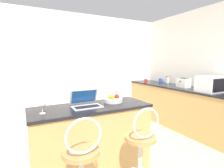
{
  "coord_description": "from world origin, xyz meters",
  "views": [
    {
      "loc": [
        -1.17,
        -1.37,
        1.47
      ],
      "look_at": [
        0.46,
        1.78,
        1.01
      ],
      "focal_mm": 28.0,
      "sensor_mm": 36.0,
      "label": 1
    }
  ],
  "objects_px": {
    "mug_red": "(146,81)",
    "mug_blue": "(160,80)",
    "storage_jar": "(168,79)",
    "bar_stool_far": "(141,155)",
    "wine_glass_tall": "(42,104)",
    "wine_glass_short": "(117,91)",
    "toaster": "(184,83)",
    "laptop": "(86,102)",
    "fruit_bowl": "(113,99)",
    "microwave": "(212,84)"
  },
  "relations": [
    {
      "from": "microwave",
      "to": "mug_red",
      "type": "height_order",
      "value": "microwave"
    },
    {
      "from": "laptop",
      "to": "fruit_bowl",
      "type": "xyz_separation_m",
      "value": [
        0.41,
        0.04,
        -0.01
      ]
    },
    {
      "from": "wine_glass_short",
      "to": "mug_blue",
      "type": "distance_m",
      "value": 2.54
    },
    {
      "from": "wine_glass_short",
      "to": "mug_red",
      "type": "height_order",
      "value": "wine_glass_short"
    },
    {
      "from": "toaster",
      "to": "wine_glass_short",
      "type": "xyz_separation_m",
      "value": [
        -1.84,
        -0.35,
        0.03
      ]
    },
    {
      "from": "microwave",
      "to": "wine_glass_short",
      "type": "xyz_separation_m",
      "value": [
        -1.86,
        0.27,
        -0.02
      ]
    },
    {
      "from": "laptop",
      "to": "microwave",
      "type": "distance_m",
      "value": 2.42
    },
    {
      "from": "laptop",
      "to": "toaster",
      "type": "distance_m",
      "value": 2.47
    },
    {
      "from": "bar_stool_far",
      "to": "wine_glass_tall",
      "type": "xyz_separation_m",
      "value": [
        -0.91,
        0.55,
        0.54
      ]
    },
    {
      "from": "mug_red",
      "to": "fruit_bowl",
      "type": "xyz_separation_m",
      "value": [
        -1.79,
        -1.54,
        -0.01
      ]
    },
    {
      "from": "laptop",
      "to": "mug_red",
      "type": "relative_size",
      "value": 3.6
    },
    {
      "from": "toaster",
      "to": "wine_glass_tall",
      "type": "relative_size",
      "value": 1.66
    },
    {
      "from": "mug_blue",
      "to": "bar_stool_far",
      "type": "bearing_deg",
      "value": -136.25
    },
    {
      "from": "storage_jar",
      "to": "mug_blue",
      "type": "bearing_deg",
      "value": 88.16
    },
    {
      "from": "storage_jar",
      "to": "mug_blue",
      "type": "relative_size",
      "value": 1.88
    },
    {
      "from": "bar_stool_far",
      "to": "microwave",
      "type": "xyz_separation_m",
      "value": [
        2.02,
        0.56,
        0.58
      ]
    },
    {
      "from": "toaster",
      "to": "fruit_bowl",
      "type": "distance_m",
      "value": 2.05
    },
    {
      "from": "mug_red",
      "to": "fruit_bowl",
      "type": "bearing_deg",
      "value": -139.18
    },
    {
      "from": "microwave",
      "to": "toaster",
      "type": "relative_size",
      "value": 2.13
    },
    {
      "from": "bar_stool_far",
      "to": "wine_glass_short",
      "type": "relative_size",
      "value": 5.92
    },
    {
      "from": "bar_stool_far",
      "to": "laptop",
      "type": "bearing_deg",
      "value": 122.59
    },
    {
      "from": "laptop",
      "to": "wine_glass_tall",
      "type": "distance_m",
      "value": 0.52
    },
    {
      "from": "bar_stool_far",
      "to": "mug_red",
      "type": "bearing_deg",
      "value": 50.83
    },
    {
      "from": "laptop",
      "to": "mug_red",
      "type": "height_order",
      "value": "laptop"
    },
    {
      "from": "laptop",
      "to": "toaster",
      "type": "relative_size",
      "value": 1.46
    },
    {
      "from": "toaster",
      "to": "wine_glass_short",
      "type": "height_order",
      "value": "toaster"
    },
    {
      "from": "bar_stool_far",
      "to": "wine_glass_tall",
      "type": "height_order",
      "value": "wine_glass_tall"
    },
    {
      "from": "storage_jar",
      "to": "wine_glass_short",
      "type": "bearing_deg",
      "value": -152.83
    },
    {
      "from": "laptop",
      "to": "mug_blue",
      "type": "bearing_deg",
      "value": 30.29
    },
    {
      "from": "bar_stool_far",
      "to": "storage_jar",
      "type": "distance_m",
      "value": 3.03
    },
    {
      "from": "bar_stool_far",
      "to": "fruit_bowl",
      "type": "bearing_deg",
      "value": 88.69
    },
    {
      "from": "microwave",
      "to": "mug_blue",
      "type": "height_order",
      "value": "microwave"
    },
    {
      "from": "bar_stool_far",
      "to": "mug_blue",
      "type": "bearing_deg",
      "value": 43.75
    },
    {
      "from": "microwave",
      "to": "fruit_bowl",
      "type": "xyz_separation_m",
      "value": [
        -2.01,
        0.11,
        -0.11
      ]
    },
    {
      "from": "laptop",
      "to": "wine_glass_short",
      "type": "height_order",
      "value": "laptop"
    },
    {
      "from": "microwave",
      "to": "wine_glass_tall",
      "type": "distance_m",
      "value": 2.94
    },
    {
      "from": "mug_red",
      "to": "mug_blue",
      "type": "height_order",
      "value": "mug_red"
    },
    {
      "from": "toaster",
      "to": "wine_glass_tall",
      "type": "distance_m",
      "value": 2.99
    },
    {
      "from": "wine_glass_tall",
      "to": "laptop",
      "type": "bearing_deg",
      "value": 8.49
    },
    {
      "from": "mug_red",
      "to": "mug_blue",
      "type": "distance_m",
      "value": 0.49
    },
    {
      "from": "wine_glass_short",
      "to": "toaster",
      "type": "bearing_deg",
      "value": 10.71
    },
    {
      "from": "mug_red",
      "to": "wine_glass_tall",
      "type": "distance_m",
      "value": 3.18
    },
    {
      "from": "fruit_bowl",
      "to": "wine_glass_short",
      "type": "bearing_deg",
      "value": 47.89
    },
    {
      "from": "microwave",
      "to": "toaster",
      "type": "xyz_separation_m",
      "value": [
        -0.02,
        0.62,
        -0.05
      ]
    },
    {
      "from": "bar_stool_far",
      "to": "mug_blue",
      "type": "height_order",
      "value": "bar_stool_far"
    },
    {
      "from": "bar_stool_far",
      "to": "wine_glass_short",
      "type": "height_order",
      "value": "wine_glass_short"
    },
    {
      "from": "laptop",
      "to": "microwave",
      "type": "height_order",
      "value": "microwave"
    },
    {
      "from": "wine_glass_tall",
      "to": "mug_blue",
      "type": "xyz_separation_m",
      "value": [
        3.21,
        1.65,
        -0.06
      ]
    },
    {
      "from": "laptop",
      "to": "wine_glass_short",
      "type": "relative_size",
      "value": 2.1
    },
    {
      "from": "mug_red",
      "to": "wine_glass_tall",
      "type": "bearing_deg",
      "value": -148.5
    }
  ]
}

